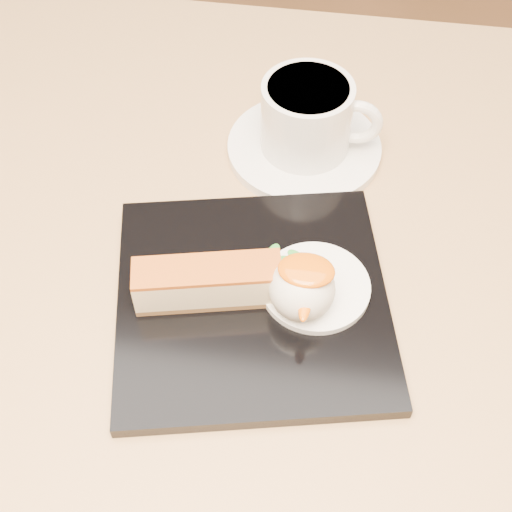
% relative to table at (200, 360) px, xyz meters
% --- Properties ---
extents(table, '(0.80, 0.80, 0.72)m').
position_rel_table_xyz_m(table, '(0.00, 0.00, 0.00)').
color(table, black).
rests_on(table, ground).
extents(dessert_plate, '(0.26, 0.26, 0.01)m').
position_rel_table_xyz_m(dessert_plate, '(0.06, -0.03, 0.16)').
color(dessert_plate, black).
rests_on(dessert_plate, table).
extents(cheesecake, '(0.12, 0.06, 0.04)m').
position_rel_table_xyz_m(cheesecake, '(0.02, -0.03, 0.19)').
color(cheesecake, brown).
rests_on(cheesecake, dessert_plate).
extents(cream_smear, '(0.09, 0.09, 0.01)m').
position_rel_table_xyz_m(cream_smear, '(0.11, -0.01, 0.17)').
color(cream_smear, white).
rests_on(cream_smear, dessert_plate).
extents(ice_cream_scoop, '(0.05, 0.05, 0.05)m').
position_rel_table_xyz_m(ice_cream_scoop, '(0.10, -0.03, 0.19)').
color(ice_cream_scoop, white).
rests_on(ice_cream_scoop, cream_smear).
extents(mango_sauce, '(0.04, 0.03, 0.01)m').
position_rel_table_xyz_m(mango_sauce, '(0.10, -0.03, 0.22)').
color(mango_sauce, '#DD5F06').
rests_on(mango_sauce, ice_cream_scoop).
extents(mint_sprig, '(0.04, 0.03, 0.00)m').
position_rel_table_xyz_m(mint_sprig, '(0.08, 0.01, 0.17)').
color(mint_sprig, green).
rests_on(mint_sprig, cream_smear).
extents(saucer, '(0.15, 0.15, 0.01)m').
position_rel_table_xyz_m(saucer, '(0.08, 0.16, 0.16)').
color(saucer, white).
rests_on(saucer, table).
extents(coffee_cup, '(0.11, 0.09, 0.07)m').
position_rel_table_xyz_m(coffee_cup, '(0.08, 0.16, 0.20)').
color(coffee_cup, white).
rests_on(coffee_cup, saucer).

